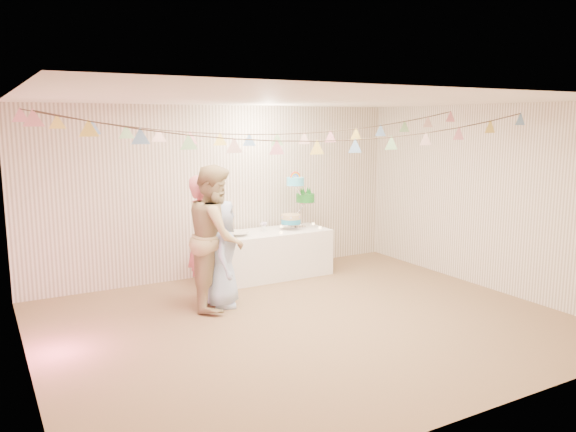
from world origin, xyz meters
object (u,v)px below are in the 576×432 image
person_adult_a (204,238)px  person_adult_b (216,237)px  table (268,254)px  person_child (221,254)px  cake_stand (298,199)px

person_adult_a → person_adult_b: (0.04, -0.34, 0.08)m
person_adult_a → person_adult_b: bearing=-167.5°
table → person_child: size_ratio=1.36×
person_adult_a → person_child: size_ratio=1.21×
table → person_adult_b: (-1.23, -0.92, 0.56)m
person_adult_b → person_child: size_ratio=1.33×
cake_stand → person_adult_a: person_adult_a is taller
person_adult_a → person_adult_b: person_adult_b is taller
table → cake_stand: cake_stand is taller
cake_stand → table: bearing=-174.8°
table → person_adult_a: size_ratio=1.12×
table → person_adult_b: person_adult_b is taller
table → cake_stand: (0.55, 0.05, 0.81)m
cake_stand → person_adult_b: bearing=-151.3°
person_adult_a → cake_stand: bearing=-65.2°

